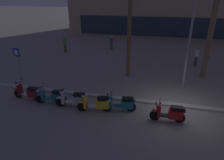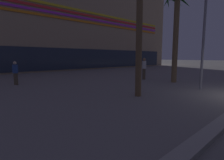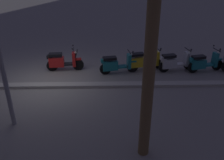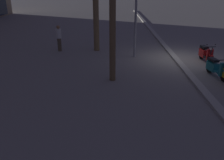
{
  "view_description": "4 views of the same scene",
  "coord_description": "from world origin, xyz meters",
  "px_view_note": "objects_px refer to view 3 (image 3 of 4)",
  "views": [
    {
      "loc": [
        -1.24,
        -10.16,
        5.79
      ],
      "look_at": [
        -3.72,
        -0.12,
        1.39
      ],
      "focal_mm": 31.8,
      "sensor_mm": 36.0,
      "label": 1
    },
    {
      "loc": [
        -10.09,
        -1.08,
        1.85
      ],
      "look_at": [
        -5.3,
        4.02,
        0.94
      ],
      "focal_mm": 28.41,
      "sensor_mm": 36.0,
      "label": 2
    },
    {
      "loc": [
        -2.52,
        9.24,
        4.78
      ],
      "look_at": [
        -2.69,
        2.0,
        1.16
      ],
      "focal_mm": 39.35,
      "sensor_mm": 36.0,
      "label": 3
    },
    {
      "loc": [
        -14.11,
        4.1,
        4.25
      ],
      "look_at": [
        -5.79,
        4.14,
        0.91
      ],
      "focal_mm": 37.91,
      "sensor_mm": 36.0,
      "label": 4
    }
  ],
  "objects_px": {
    "scooter_teal_far_back": "(203,63)",
    "scooter_teal_mid_centre": "(116,64)",
    "scooter_yellow_lead_nearest": "(143,61)",
    "scooter_red_gap_after_mid": "(62,61)",
    "scooter_silver_mid_rear": "(174,62)"
  },
  "relations": [
    {
      "from": "scooter_teal_far_back",
      "to": "scooter_teal_mid_centre",
      "type": "bearing_deg",
      "value": 1.49
    },
    {
      "from": "scooter_teal_far_back",
      "to": "scooter_silver_mid_rear",
      "type": "relative_size",
      "value": 0.99
    },
    {
      "from": "scooter_silver_mid_rear",
      "to": "scooter_red_gap_after_mid",
      "type": "height_order",
      "value": "scooter_red_gap_after_mid"
    },
    {
      "from": "scooter_red_gap_after_mid",
      "to": "scooter_teal_mid_centre",
      "type": "bearing_deg",
      "value": 171.21
    },
    {
      "from": "scooter_yellow_lead_nearest",
      "to": "scooter_red_gap_after_mid",
      "type": "xyz_separation_m",
      "value": [
        3.78,
        -0.05,
        -0.0
      ]
    },
    {
      "from": "scooter_teal_far_back",
      "to": "scooter_red_gap_after_mid",
      "type": "height_order",
      "value": "same"
    },
    {
      "from": "scooter_teal_far_back",
      "to": "scooter_yellow_lead_nearest",
      "type": "bearing_deg",
      "value": -4.73
    },
    {
      "from": "scooter_yellow_lead_nearest",
      "to": "scooter_red_gap_after_mid",
      "type": "distance_m",
      "value": 3.79
    },
    {
      "from": "scooter_teal_far_back",
      "to": "scooter_red_gap_after_mid",
      "type": "distance_m",
      "value": 6.54
    },
    {
      "from": "scooter_teal_far_back",
      "to": "scooter_silver_mid_rear",
      "type": "distance_m",
      "value": 1.33
    },
    {
      "from": "scooter_teal_far_back",
      "to": "scooter_red_gap_after_mid",
      "type": "bearing_deg",
      "value": -2.47
    },
    {
      "from": "scooter_teal_far_back",
      "to": "scooter_teal_mid_centre",
      "type": "height_order",
      "value": "scooter_teal_far_back"
    },
    {
      "from": "scooter_teal_far_back",
      "to": "scooter_silver_mid_rear",
      "type": "bearing_deg",
      "value": -3.69
    },
    {
      "from": "scooter_teal_mid_centre",
      "to": "scooter_red_gap_after_mid",
      "type": "xyz_separation_m",
      "value": [
        2.5,
        -0.39,
        0.02
      ]
    },
    {
      "from": "scooter_yellow_lead_nearest",
      "to": "scooter_teal_mid_centre",
      "type": "relative_size",
      "value": 1.04
    }
  ]
}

